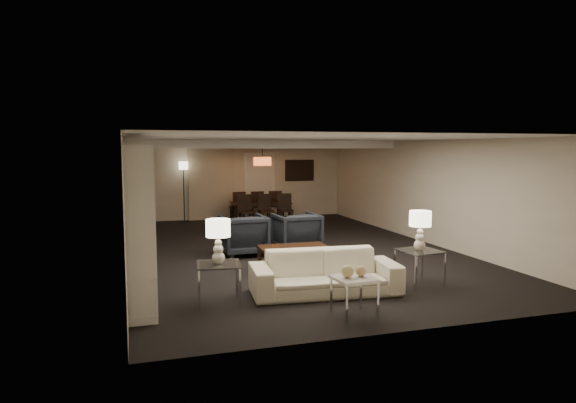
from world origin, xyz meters
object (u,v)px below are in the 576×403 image
at_px(marble_table, 354,296).
at_px(vase_amber, 138,192).
at_px(armchair_right, 296,232).
at_px(chair_fl, 237,206).
at_px(table_lamp_right, 420,231).
at_px(chair_nr, 286,210).
at_px(side_table_right, 419,268).
at_px(pendant_light, 262,161).
at_px(chair_fm, 256,206).
at_px(chair_fr, 274,205).
at_px(coffee_table, 294,259).
at_px(vase_blue, 140,232).
at_px(dining_table, 261,213).
at_px(chair_nm, 266,210).
at_px(sofa, 325,272).
at_px(table_lamp_left, 218,242).
at_px(television, 140,221).
at_px(side_table_left, 219,283).
at_px(armchair_left, 244,235).
at_px(floor_speaker, 145,248).
at_px(chair_nl, 246,211).
at_px(floor_lamp, 184,192).

xyz_separation_m(marble_table, vase_amber, (-2.81, 1.66, 1.38)).
distance_m(armchair_right, chair_fl, 5.12).
distance_m(table_lamp_right, chair_nr, 7.13).
height_order(side_table_right, marble_table, side_table_right).
height_order(pendant_light, chair_fm, pendant_light).
relative_size(chair_fm, chair_fr, 1.00).
height_order(coffee_table, side_table_right, side_table_right).
relative_size(vase_blue, chair_nr, 0.18).
bearing_deg(dining_table, chair_nm, -87.09).
bearing_deg(table_lamp_right, chair_nr, 91.51).
xyz_separation_m(marble_table, chair_fr, (1.51, 9.51, 0.20)).
distance_m(sofa, marble_table, 1.10).
bearing_deg(table_lamp_right, table_lamp_left, 180.00).
xyz_separation_m(pendant_light, television, (-3.58, -5.51, -0.86)).
height_order(pendant_light, side_table_left, pendant_light).
xyz_separation_m(pendant_light, armchair_right, (-0.20, -3.81, -1.48)).
xyz_separation_m(marble_table, chair_fm, (0.91, 9.51, 0.20)).
bearing_deg(armchair_left, floor_speaker, 30.14).
xyz_separation_m(armchair_left, chair_fm, (1.51, 5.11, 0.04)).
bearing_deg(vase_amber, armchair_right, 38.76).
xyz_separation_m(vase_blue, chair_fm, (3.72, 8.51, -0.67)).
distance_m(vase_blue, chair_fl, 9.09).
height_order(television, chair_nl, television).
height_order(marble_table, floor_speaker, floor_speaker).
bearing_deg(side_table_left, pendant_light, 70.61).
bearing_deg(table_lamp_right, coffee_table, 136.74).
distance_m(chair_nl, chair_nr, 1.20).
distance_m(side_table_right, dining_table, 7.80).
distance_m(marble_table, chair_fm, 9.56).
bearing_deg(armchair_left, marble_table, 95.81).
relative_size(television, dining_table, 0.59).
bearing_deg(chair_fl, chair_nl, 82.51).
distance_m(table_lamp_left, marble_table, 2.13).
relative_size(marble_table, vase_amber, 2.89).
height_order(table_lamp_right, floor_speaker, table_lamp_right).
relative_size(dining_table, chair_nr, 1.92).
relative_size(table_lamp_left, chair_nl, 0.70).
bearing_deg(chair_fr, side_table_right, 92.70).
height_order(vase_blue, vase_amber, vase_amber).
relative_size(marble_table, floor_lamp, 0.28).
height_order(sofa, chair_fm, chair_fm).
height_order(vase_amber, floor_speaker, vase_amber).
distance_m(pendant_light, side_table_left, 7.71).
relative_size(coffee_table, chair_nr, 1.36).
bearing_deg(coffee_table, dining_table, 81.58).
bearing_deg(chair_fl, chair_fm, 172.51).
bearing_deg(chair_nr, floor_speaker, -121.82).
relative_size(side_table_left, chair_nl, 0.68).
xyz_separation_m(armchair_left, chair_fr, (2.11, 5.11, 0.04)).
height_order(chair_nm, floor_lamp, floor_lamp).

